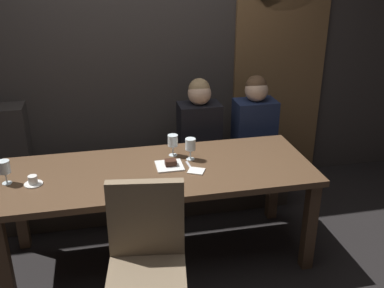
{
  "coord_description": "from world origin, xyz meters",
  "views": [
    {
      "loc": [
        -0.36,
        -2.82,
        2.15
      ],
      "look_at": [
        0.28,
        0.16,
        0.84
      ],
      "focal_mm": 41.94,
      "sensor_mm": 36.0,
      "label": 1
    }
  ],
  "objects_px": {
    "espresso_cup": "(33,181)",
    "fork_on_table": "(190,166)",
    "banquette_bench": "(148,186)",
    "wine_glass_end_right": "(173,141)",
    "chair_near_side": "(147,256)",
    "dessert_plate": "(170,165)",
    "diner_bearded": "(255,119)",
    "dining_table": "(158,180)",
    "diner_redhead": "(199,122)",
    "wine_glass_near_right": "(4,167)",
    "wine_glass_center_back": "(190,145)"
  },
  "relations": [
    {
      "from": "wine_glass_end_right",
      "to": "fork_on_table",
      "type": "xyz_separation_m",
      "value": [
        0.08,
        -0.22,
        -0.11
      ]
    },
    {
      "from": "dining_table",
      "to": "dessert_plate",
      "type": "bearing_deg",
      "value": 16.09
    },
    {
      "from": "wine_glass_center_back",
      "to": "dessert_plate",
      "type": "distance_m",
      "value": 0.21
    },
    {
      "from": "espresso_cup",
      "to": "fork_on_table",
      "type": "distance_m",
      "value": 1.06
    },
    {
      "from": "dining_table",
      "to": "wine_glass_end_right",
      "type": "relative_size",
      "value": 13.41
    },
    {
      "from": "dining_table",
      "to": "wine_glass_end_right",
      "type": "height_order",
      "value": "wine_glass_end_right"
    },
    {
      "from": "banquette_bench",
      "to": "espresso_cup",
      "type": "height_order",
      "value": "espresso_cup"
    },
    {
      "from": "dining_table",
      "to": "fork_on_table",
      "type": "distance_m",
      "value": 0.25
    },
    {
      "from": "diner_redhead",
      "to": "wine_glass_center_back",
      "type": "xyz_separation_m",
      "value": [
        -0.21,
        -0.62,
        0.06
      ]
    },
    {
      "from": "chair_near_side",
      "to": "fork_on_table",
      "type": "bearing_deg",
      "value": 60.65
    },
    {
      "from": "banquette_bench",
      "to": "chair_near_side",
      "type": "height_order",
      "value": "chair_near_side"
    },
    {
      "from": "fork_on_table",
      "to": "dessert_plate",
      "type": "bearing_deg",
      "value": 160.63
    },
    {
      "from": "dining_table",
      "to": "wine_glass_end_right",
      "type": "xyz_separation_m",
      "value": [
        0.15,
        0.21,
        0.2
      ]
    },
    {
      "from": "diner_bearded",
      "to": "wine_glass_near_right",
      "type": "xyz_separation_m",
      "value": [
        -1.97,
        -0.69,
        0.06
      ]
    },
    {
      "from": "diner_bearded",
      "to": "diner_redhead",
      "type": "bearing_deg",
      "value": 175.73
    },
    {
      "from": "diner_bearded",
      "to": "fork_on_table",
      "type": "distance_m",
      "value": 1.02
    },
    {
      "from": "wine_glass_near_right",
      "to": "fork_on_table",
      "type": "bearing_deg",
      "value": -0.57
    },
    {
      "from": "espresso_cup",
      "to": "chair_near_side",
      "type": "bearing_deg",
      "value": -45.31
    },
    {
      "from": "dining_table",
      "to": "fork_on_table",
      "type": "bearing_deg",
      "value": -2.87
    },
    {
      "from": "banquette_bench",
      "to": "diner_redhead",
      "type": "bearing_deg",
      "value": 3.5
    },
    {
      "from": "banquette_bench",
      "to": "wine_glass_end_right",
      "type": "bearing_deg",
      "value": -73.56
    },
    {
      "from": "diner_bearded",
      "to": "wine_glass_near_right",
      "type": "distance_m",
      "value": 2.08
    },
    {
      "from": "diner_bearded",
      "to": "dining_table",
      "type": "bearing_deg",
      "value": -144.22
    },
    {
      "from": "diner_redhead",
      "to": "wine_glass_near_right",
      "type": "height_order",
      "value": "diner_redhead"
    },
    {
      "from": "fork_on_table",
      "to": "chair_near_side",
      "type": "bearing_deg",
      "value": -123.29
    },
    {
      "from": "wine_glass_end_right",
      "to": "espresso_cup",
      "type": "relative_size",
      "value": 1.37
    },
    {
      "from": "chair_near_side",
      "to": "wine_glass_center_back",
      "type": "height_order",
      "value": "chair_near_side"
    },
    {
      "from": "diner_redhead",
      "to": "dessert_plate",
      "type": "height_order",
      "value": "diner_redhead"
    },
    {
      "from": "wine_glass_near_right",
      "to": "wine_glass_center_back",
      "type": "xyz_separation_m",
      "value": [
        1.26,
        0.11,
        -0.0
      ]
    },
    {
      "from": "banquette_bench",
      "to": "espresso_cup",
      "type": "bearing_deg",
      "value": -137.82
    },
    {
      "from": "diner_bearded",
      "to": "banquette_bench",
      "type": "bearing_deg",
      "value": 179.51
    },
    {
      "from": "dining_table",
      "to": "espresso_cup",
      "type": "distance_m",
      "value": 0.84
    },
    {
      "from": "dessert_plate",
      "to": "espresso_cup",
      "type": "bearing_deg",
      "value": -175.03
    },
    {
      "from": "espresso_cup",
      "to": "fork_on_table",
      "type": "relative_size",
      "value": 0.71
    },
    {
      "from": "dining_table",
      "to": "chair_near_side",
      "type": "xyz_separation_m",
      "value": [
        -0.17,
        -0.72,
        -0.09
      ]
    },
    {
      "from": "chair_near_side",
      "to": "wine_glass_end_right",
      "type": "relative_size",
      "value": 5.98
    },
    {
      "from": "diner_redhead",
      "to": "chair_near_side",
      "type": "bearing_deg",
      "value": -113.78
    },
    {
      "from": "dining_table",
      "to": "fork_on_table",
      "type": "height_order",
      "value": "fork_on_table"
    },
    {
      "from": "wine_glass_end_right",
      "to": "wine_glass_near_right",
      "type": "distance_m",
      "value": 1.17
    },
    {
      "from": "banquette_bench",
      "to": "fork_on_table",
      "type": "bearing_deg",
      "value": -72.28
    },
    {
      "from": "wine_glass_end_right",
      "to": "dessert_plate",
      "type": "xyz_separation_m",
      "value": [
        -0.05,
        -0.18,
        -0.1
      ]
    },
    {
      "from": "wine_glass_near_right",
      "to": "banquette_bench",
      "type": "bearing_deg",
      "value": 34.82
    },
    {
      "from": "wine_glass_near_right",
      "to": "fork_on_table",
      "type": "distance_m",
      "value": 1.24
    },
    {
      "from": "banquette_bench",
      "to": "dining_table",
      "type": "bearing_deg",
      "value": -90.0
    },
    {
      "from": "diner_redhead",
      "to": "wine_glass_end_right",
      "type": "relative_size",
      "value": 4.43
    },
    {
      "from": "diner_bearded",
      "to": "dessert_plate",
      "type": "bearing_deg",
      "value": -142.55
    },
    {
      "from": "wine_glass_end_right",
      "to": "chair_near_side",
      "type": "bearing_deg",
      "value": -108.86
    },
    {
      "from": "banquette_bench",
      "to": "dessert_plate",
      "type": "relative_size",
      "value": 13.16
    },
    {
      "from": "dining_table",
      "to": "dessert_plate",
      "type": "height_order",
      "value": "dessert_plate"
    },
    {
      "from": "espresso_cup",
      "to": "banquette_bench",
      "type": "bearing_deg",
      "value": 42.18
    }
  ]
}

